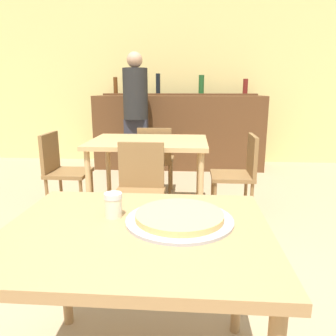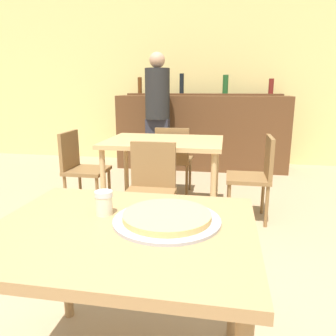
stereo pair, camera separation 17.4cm
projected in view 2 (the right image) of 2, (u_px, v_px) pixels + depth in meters
wall_back at (205, 78)px, 5.40m from camera, size 8.00×0.05×2.80m
dining_table_near at (123, 246)px, 1.28m from camera, size 1.02×0.83×0.73m
dining_table_far at (164, 148)px, 3.18m from camera, size 1.12×0.82×0.76m
bar_counter at (201, 132)px, 5.12m from camera, size 2.60×0.56×1.13m
bar_back_shelf at (204, 92)px, 5.10m from camera, size 2.39×0.24×0.33m
chair_far_side_front at (151, 185)px, 2.67m from camera, size 0.40×0.40×0.81m
chair_far_side_back at (173, 156)px, 3.79m from camera, size 0.40×0.40×0.81m
chair_far_side_left at (80, 165)px, 3.38m from camera, size 0.40×0.40×0.81m
chair_far_side_right at (256, 172)px, 3.08m from camera, size 0.40×0.40×0.81m
pizza_tray at (167, 218)px, 1.29m from camera, size 0.43×0.43×0.04m
cheese_shaker at (104, 203)px, 1.36m from camera, size 0.07×0.07×0.10m
person_standing at (158, 111)px, 4.57m from camera, size 0.34×0.34×1.71m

